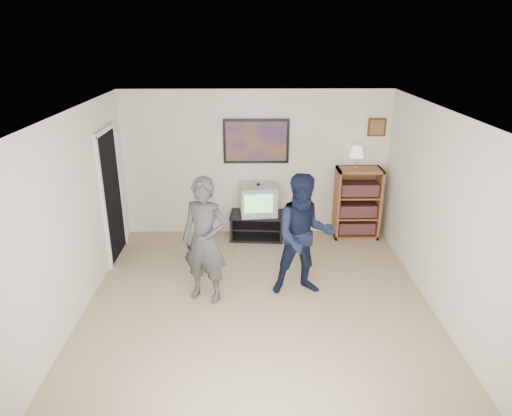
{
  "coord_description": "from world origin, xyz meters",
  "views": [
    {
      "loc": [
        -0.1,
        -5.01,
        3.36
      ],
      "look_at": [
        -0.03,
        0.69,
        1.15
      ],
      "focal_mm": 32.0,
      "sensor_mm": 36.0,
      "label": 1
    }
  ],
  "objects_px": {
    "media_stand": "(257,226)",
    "bookshelf": "(357,203)",
    "person_tall": "(205,241)",
    "person_short": "(304,236)",
    "crt_television": "(258,199)"
  },
  "relations": [
    {
      "from": "media_stand",
      "to": "bookshelf",
      "type": "distance_m",
      "value": 1.76
    },
    {
      "from": "bookshelf",
      "to": "person_tall",
      "type": "xyz_separation_m",
      "value": [
        -2.42,
        -1.97,
        0.23
      ]
    },
    {
      "from": "person_short",
      "to": "person_tall",
      "type": "bearing_deg",
      "value": -178.35
    },
    {
      "from": "crt_television",
      "to": "person_short",
      "type": "distance_m",
      "value": 1.87
    },
    {
      "from": "crt_television",
      "to": "person_short",
      "type": "xyz_separation_m",
      "value": [
        0.57,
        -1.77,
        0.14
      ]
    },
    {
      "from": "crt_television",
      "to": "bookshelf",
      "type": "bearing_deg",
      "value": -3.23
    },
    {
      "from": "crt_television",
      "to": "person_short",
      "type": "bearing_deg",
      "value": -77.12
    },
    {
      "from": "media_stand",
      "to": "person_tall",
      "type": "distance_m",
      "value": 2.13
    },
    {
      "from": "bookshelf",
      "to": "person_short",
      "type": "xyz_separation_m",
      "value": [
        -1.13,
        -1.82,
        0.23
      ]
    },
    {
      "from": "person_tall",
      "to": "person_short",
      "type": "height_order",
      "value": "person_tall"
    },
    {
      "from": "person_tall",
      "to": "person_short",
      "type": "distance_m",
      "value": 1.3
    },
    {
      "from": "person_short",
      "to": "media_stand",
      "type": "bearing_deg",
      "value": 103.74
    },
    {
      "from": "crt_television",
      "to": "person_tall",
      "type": "height_order",
      "value": "person_tall"
    },
    {
      "from": "crt_television",
      "to": "person_short",
      "type": "height_order",
      "value": "person_short"
    },
    {
      "from": "media_stand",
      "to": "crt_television",
      "type": "bearing_deg",
      "value": 4.4
    }
  ]
}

